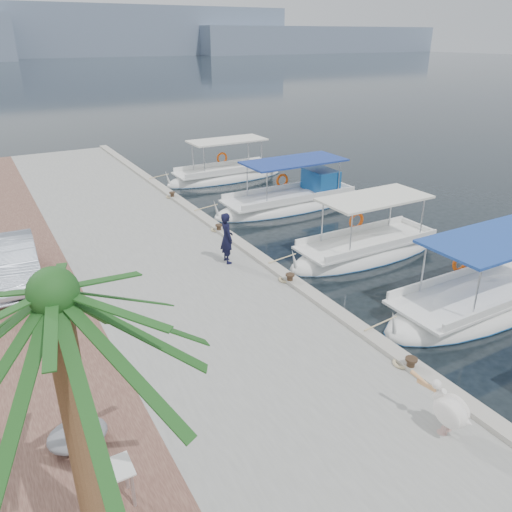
{
  "coord_description": "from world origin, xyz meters",
  "views": [
    {
      "loc": [
        -8.03,
        -9.88,
        7.51
      ],
      "look_at": [
        -1.0,
        2.47,
        1.2
      ],
      "focal_mm": 35.0,
      "sensor_mm": 36.0,
      "label": 1
    }
  ],
  "objects_px": {
    "fishing_caique_b": "(480,304)",
    "fishing_caique_c": "(366,252)",
    "date_palm": "(54,296)",
    "fishing_caique_d": "(291,203)",
    "parked_car": "(12,262)",
    "fisherman": "(227,238)",
    "pelican": "(449,409)",
    "fishing_caique_e": "(225,177)"
  },
  "relations": [
    {
      "from": "fishing_caique_c",
      "to": "fishing_caique_b",
      "type": "bearing_deg",
      "value": -85.79
    },
    {
      "from": "fishing_caique_b",
      "to": "fishing_caique_c",
      "type": "relative_size",
      "value": 1.1
    },
    {
      "from": "fishing_caique_c",
      "to": "date_palm",
      "type": "bearing_deg",
      "value": -146.81
    },
    {
      "from": "fishing_caique_b",
      "to": "fishing_caique_e",
      "type": "distance_m",
      "value": 16.87
    },
    {
      "from": "fisherman",
      "to": "parked_car",
      "type": "xyz_separation_m",
      "value": [
        -6.37,
        1.92,
        -0.19
      ]
    },
    {
      "from": "date_palm",
      "to": "parked_car",
      "type": "relative_size",
      "value": 1.31
    },
    {
      "from": "fishing_caique_d",
      "to": "pelican",
      "type": "height_order",
      "value": "fishing_caique_d"
    },
    {
      "from": "fishing_caique_c",
      "to": "fishing_caique_e",
      "type": "height_order",
      "value": "same"
    },
    {
      "from": "parked_car",
      "to": "fishing_caique_d",
      "type": "bearing_deg",
      "value": 16.72
    },
    {
      "from": "fishing_caique_d",
      "to": "fishing_caique_e",
      "type": "height_order",
      "value": "same"
    },
    {
      "from": "fishing_caique_b",
      "to": "fishing_caique_e",
      "type": "bearing_deg",
      "value": 90.48
    },
    {
      "from": "fishing_caique_d",
      "to": "date_palm",
      "type": "height_order",
      "value": "date_palm"
    },
    {
      "from": "pelican",
      "to": "date_palm",
      "type": "relative_size",
      "value": 0.24
    },
    {
      "from": "fishing_caique_d",
      "to": "fisherman",
      "type": "distance_m",
      "value": 7.96
    },
    {
      "from": "fishing_caique_b",
      "to": "fisherman",
      "type": "distance_m",
      "value": 8.12
    },
    {
      "from": "pelican",
      "to": "fisherman",
      "type": "relative_size",
      "value": 0.76
    },
    {
      "from": "fishing_caique_b",
      "to": "fisherman",
      "type": "xyz_separation_m",
      "value": [
        -5.57,
        5.77,
        1.24
      ]
    },
    {
      "from": "fishing_caique_b",
      "to": "fishing_caique_c",
      "type": "xyz_separation_m",
      "value": [
        -0.35,
        4.72,
        0.0
      ]
    },
    {
      "from": "pelican",
      "to": "fisherman",
      "type": "bearing_deg",
      "value": 90.77
    },
    {
      "from": "date_palm",
      "to": "pelican",
      "type": "bearing_deg",
      "value": -4.86
    },
    {
      "from": "fishing_caique_e",
      "to": "pelican",
      "type": "bearing_deg",
      "value": -104.71
    },
    {
      "from": "fishing_caique_c",
      "to": "date_palm",
      "type": "height_order",
      "value": "date_palm"
    },
    {
      "from": "pelican",
      "to": "date_palm",
      "type": "xyz_separation_m",
      "value": [
        -6.41,
        0.55,
        3.91
      ]
    },
    {
      "from": "fishing_caique_e",
      "to": "date_palm",
      "type": "relative_size",
      "value": 1.32
    },
    {
      "from": "fishing_caique_d",
      "to": "fishing_caique_e",
      "type": "distance_m",
      "value": 6.0
    },
    {
      "from": "fishing_caique_d",
      "to": "date_palm",
      "type": "xyz_separation_m",
      "value": [
        -12.26,
        -13.71,
        4.75
      ]
    },
    {
      "from": "fishing_caique_c",
      "to": "parked_car",
      "type": "height_order",
      "value": "fishing_caique_c"
    },
    {
      "from": "fishing_caique_b",
      "to": "pelican",
      "type": "relative_size",
      "value": 5.6
    },
    {
      "from": "fisherman",
      "to": "fishing_caique_e",
      "type": "bearing_deg",
      "value": -20.26
    },
    {
      "from": "fishing_caique_e",
      "to": "pelican",
      "type": "relative_size",
      "value": 5.39
    },
    {
      "from": "fishing_caique_b",
      "to": "fishing_caique_d",
      "type": "distance_m",
      "value": 10.9
    },
    {
      "from": "fishing_caique_b",
      "to": "parked_car",
      "type": "xyz_separation_m",
      "value": [
        -11.94,
        7.68,
        1.05
      ]
    },
    {
      "from": "pelican",
      "to": "parked_car",
      "type": "relative_size",
      "value": 0.32
    },
    {
      "from": "pelican",
      "to": "parked_car",
      "type": "xyz_separation_m",
      "value": [
        -6.49,
        11.04,
        0.15
      ]
    },
    {
      "from": "fishing_caique_e",
      "to": "parked_car",
      "type": "relative_size",
      "value": 1.72
    },
    {
      "from": "pelican",
      "to": "fishing_caique_b",
      "type": "bearing_deg",
      "value": 31.62
    },
    {
      "from": "fishing_caique_c",
      "to": "pelican",
      "type": "height_order",
      "value": "fishing_caique_c"
    },
    {
      "from": "fishing_caique_b",
      "to": "fishing_caique_e",
      "type": "xyz_separation_m",
      "value": [
        -0.14,
        16.87,
        0.0
      ]
    },
    {
      "from": "fishing_caique_c",
      "to": "fishing_caique_e",
      "type": "bearing_deg",
      "value": 89.03
    },
    {
      "from": "fishing_caique_c",
      "to": "fisherman",
      "type": "relative_size",
      "value": 3.84
    },
    {
      "from": "fisherman",
      "to": "date_palm",
      "type": "height_order",
      "value": "date_palm"
    },
    {
      "from": "fishing_caique_d",
      "to": "fishing_caique_b",
      "type": "bearing_deg",
      "value": -92.08
    }
  ]
}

